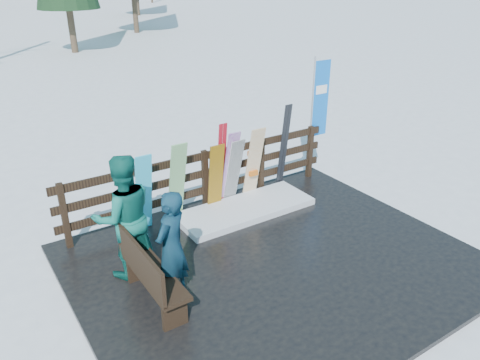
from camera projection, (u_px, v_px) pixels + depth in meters
ground at (275, 265)px, 7.43m from camera, size 700.00×700.00×0.00m
deck at (275, 263)px, 7.41m from camera, size 6.00×5.00×0.08m
fence at (205, 175)px, 8.79m from camera, size 5.60×0.10×1.15m
snow_patch at (245, 209)px, 8.84m from camera, size 2.62×1.00×0.12m
bench at (149, 272)px, 6.25m from camera, size 0.41×1.50×0.97m
snowboard_0 at (144, 193)px, 7.94m from camera, size 0.29×0.29×1.46m
snowboard_1 at (177, 182)px, 8.23m from camera, size 0.29×0.41×1.55m
snowboard_2 at (216, 178)px, 8.67m from camera, size 0.29×0.20×1.33m
snowboard_3 at (230, 169)px, 8.79m from camera, size 0.25×0.39×1.54m
snowboard_4 at (233, 172)px, 8.86m from camera, size 0.28×0.39×1.37m
snowboard_5 at (254, 164)px, 9.07m from camera, size 0.31×0.35×1.51m
ski_pair_a at (221, 166)px, 8.73m from camera, size 0.16×0.21×1.69m
ski_pair_b at (284, 147)px, 9.45m from camera, size 0.17×0.24×1.82m
rental_flag at (318, 104)px, 9.83m from camera, size 0.45×0.04×2.60m
person_front at (171, 247)px, 6.25m from camera, size 0.71×0.65×1.64m
person_back at (124, 217)px, 6.73m from camera, size 0.99×0.81×1.91m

